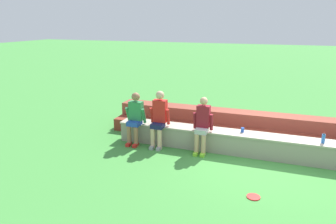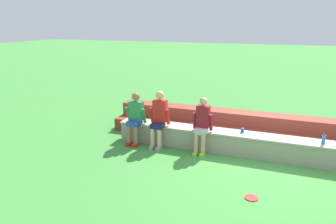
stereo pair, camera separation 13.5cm
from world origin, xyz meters
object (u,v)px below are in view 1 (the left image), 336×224
person_left_of_center (159,117)px  water_bottle_center_gap (323,138)px  person_center (202,124)px  person_far_left (135,117)px  plastic_cup_left_end (243,130)px  frisbee (253,197)px

person_left_of_center → water_bottle_center_gap: 3.89m
person_left_of_center → person_center: bearing=-1.4°
person_center → water_bottle_center_gap: bearing=4.3°
person_far_left → plastic_cup_left_end: (2.76, 0.34, -0.16)m
water_bottle_center_gap → frisbee: water_bottle_center_gap is taller
person_center → water_bottle_center_gap: (2.73, 0.21, -0.10)m
person_center → plastic_cup_left_end: bearing=18.6°
person_center → water_bottle_center_gap: person_center is taller
frisbee → person_left_of_center: bearing=145.8°
person_left_of_center → frisbee: size_ratio=5.77×
person_left_of_center → water_bottle_center_gap: person_left_of_center is taller
person_far_left → frisbee: person_far_left is taller
person_center → plastic_cup_left_end: (0.94, 0.32, -0.15)m
person_center → frisbee: person_center is taller
person_far_left → water_bottle_center_gap: size_ratio=6.04×
person_far_left → water_bottle_center_gap: person_far_left is taller
water_bottle_center_gap → plastic_cup_left_end: 1.79m
person_far_left → plastic_cup_left_end: size_ratio=12.09×
person_far_left → person_center: (1.81, 0.02, -0.01)m
person_left_of_center → plastic_cup_left_end: 2.13m
person_far_left → water_bottle_center_gap: (4.55, 0.23, -0.11)m
frisbee → person_center: bearing=129.5°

